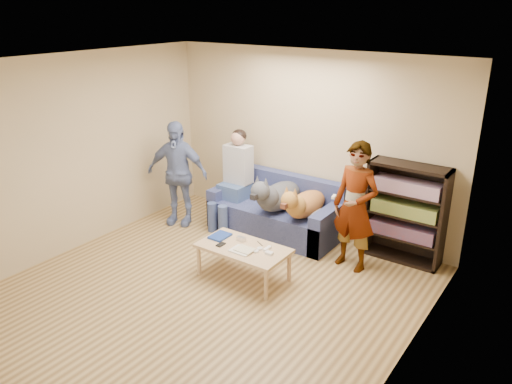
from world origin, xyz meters
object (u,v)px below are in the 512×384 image
Objects in this scene: notebook_blue at (220,236)px; dog_gray at (276,196)px; sofa at (277,213)px; dog_tan at (303,204)px; person_seated at (234,175)px; coffee_table at (243,250)px; person_standing_right at (355,207)px; bookshelf at (406,211)px; camera_silver at (241,239)px; person_standing_left at (177,173)px.

notebook_blue is 1.15m from dog_gray.
dog_tan reaches higher than sofa.
person_seated reaches higher than dog_gray.
coffee_table is at bearing -76.28° from dog_gray.
person_standing_right is 1.47m from coffee_table.
notebook_blue is 0.23× the size of dog_tan.
notebook_blue is 0.20× the size of bookshelf.
bookshelf is at bearing 44.00° from camera_silver.
coffee_table is (-0.15, -1.18, -0.24)m from dog_tan.
bookshelf is at bearing 60.23° from person_standing_right.
dog_gray is 1.24m from coffee_table.
person_standing_right is 1.49× the size of coffee_table.
dog_tan is at bearing -2.80° from person_seated.
dog_gray is 0.43m from dog_tan.
person_seated is at bearing -169.45° from sofa.
camera_silver is at bearing -77.75° from sofa.
person_standing_left is at bearing -168.13° from dog_tan.
person_standing_right is 1.43× the size of dog_tan.
person_standing_right reaches higher than camera_silver.
person_standing_left reaches higher than bookshelf.
person_seated is at bearing -177.84° from person_standing_right.
sofa is at bearing -172.60° from bookshelf.
bookshelf reaches higher than sofa.
notebook_blue reaches higher than coffee_table.
camera_silver is 1.08m from dog_gray.
person_seated is at bearing 175.29° from dog_gray.
person_seated is at bearing 130.37° from camera_silver.
camera_silver is 0.18m from coffee_table.
dog_tan is (-0.81, 0.15, -0.20)m from person_standing_right.
notebook_blue is at bearing -139.47° from bookshelf.
person_standing_right is at bearing -6.85° from dog_gray.
camera_silver is at bearing -49.63° from person_seated.
person_standing_right is 0.85m from dog_tan.
camera_silver is at bearing -131.97° from person_standing_right.
dog_gray reaches higher than dog_tan.
dog_gray is (0.10, -0.19, 0.36)m from sofa.
person_seated is 1.23m from dog_tan.
person_standing_right reaches higher than person_seated.
person_standing_right is 2.04m from person_seated.
person_standing_left is at bearing -146.97° from person_seated.
camera_silver is at bearing -136.00° from bookshelf.
bookshelf is at bearing 18.40° from dog_tan.
person_standing_right reaches higher than dog_tan.
camera_silver reaches higher than notebook_blue.
camera_silver is (1.67, -0.65, -0.35)m from person_standing_left.
person_standing_left is at bearing 158.65° from camera_silver.
person_standing_left is at bearing -157.01° from sofa.
person_standing_right is 1.46m from camera_silver.
person_seated is at bearing 119.43° from notebook_blue.
person_standing_left is 14.43× the size of camera_silver.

